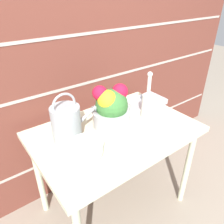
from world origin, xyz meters
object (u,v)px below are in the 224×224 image
at_px(watering_can, 67,123).
at_px(glass_decanter, 147,102).
at_px(crystal_pedestal_bowl, 88,148).
at_px(wire_tray, 146,103).
at_px(flower_planter, 111,108).

xyz_separation_m(watering_can, glass_decanter, (0.58, -0.09, -0.00)).
distance_m(watering_can, crystal_pedestal_bowl, 0.24).
relative_size(crystal_pedestal_bowl, wire_tray, 0.57).
xyz_separation_m(watering_can, crystal_pedestal_bowl, (-0.00, -0.24, -0.03)).
height_order(watering_can, wire_tray, watering_can).
distance_m(crystal_pedestal_bowl, glass_decanter, 0.60).
relative_size(watering_can, crystal_pedestal_bowl, 1.85).
xyz_separation_m(crystal_pedestal_bowl, wire_tray, (0.72, 0.29, -0.08)).
height_order(crystal_pedestal_bowl, wire_tray, crystal_pedestal_bowl).
bearing_deg(crystal_pedestal_bowl, watering_can, 89.09).
height_order(glass_decanter, wire_tray, glass_decanter).
relative_size(glass_decanter, wire_tray, 1.14).
height_order(watering_can, glass_decanter, glass_decanter).
height_order(flower_planter, wire_tray, flower_planter).
height_order(flower_planter, glass_decanter, glass_decanter).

